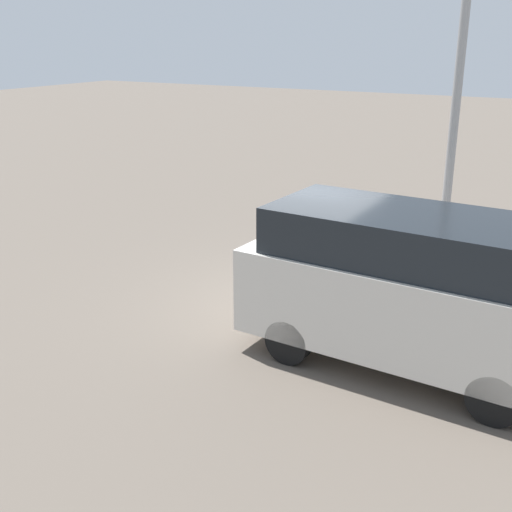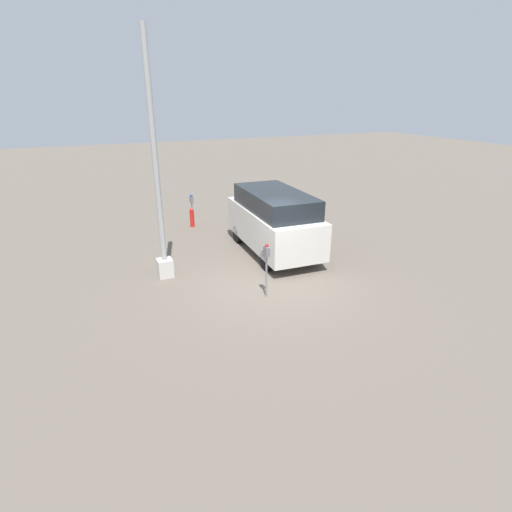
{
  "view_description": "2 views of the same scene",
  "coord_description": "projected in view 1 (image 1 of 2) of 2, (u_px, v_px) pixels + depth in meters",
  "views": [
    {
      "loc": [
        4.38,
        -9.24,
        4.36
      ],
      "look_at": [
        -0.59,
        -0.39,
        0.83
      ],
      "focal_mm": 45.0,
      "sensor_mm": 36.0,
      "label": 1
    },
    {
      "loc": [
        -9.38,
        4.66,
        5.1
      ],
      "look_at": [
        -0.24,
        0.51,
        1.06
      ],
      "focal_mm": 28.0,
      "sensor_mm": 36.0,
      "label": 2
    }
  ],
  "objects": [
    {
      "name": "ground_plane",
      "position": [
        297.0,
        300.0,
        11.07
      ],
      "size": [
        80.0,
        80.0,
        0.0
      ],
      "primitive_type": "plane",
      "color": "#60564C"
    },
    {
      "name": "parking_meter_near",
      "position": [
        274.0,
        227.0,
        11.32
      ],
      "size": [
        0.2,
        0.11,
        1.53
      ],
      "rotation": [
        0.0,
        0.0,
        0.02
      ],
      "color": "gray",
      "rests_on": "ground"
    },
    {
      "name": "lamp_post",
      "position": [
        451.0,
        153.0,
        11.62
      ],
      "size": [
        0.44,
        0.44,
        6.77
      ],
      "color": "beige",
      "rests_on": "ground"
    },
    {
      "name": "parked_van",
      "position": [
        408.0,
        286.0,
        8.57
      ],
      "size": [
        4.56,
        2.1,
        2.16
      ],
      "rotation": [
        0.0,
        0.0,
        -0.06
      ],
      "color": "beige",
      "rests_on": "ground"
    }
  ]
}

